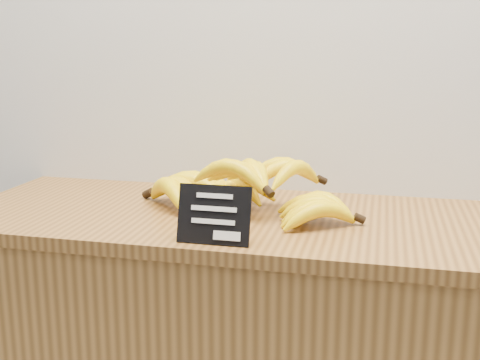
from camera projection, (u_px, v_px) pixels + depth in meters
name	position (u px, v px, depth m)	size (l,w,h in m)	color
counter_top	(245.00, 219.00, 1.40)	(1.35, 0.54, 0.03)	olive
chalkboard_sign	(214.00, 215.00, 1.17)	(0.15, 0.01, 0.12)	black
banana_pile	(244.00, 189.00, 1.40)	(0.54, 0.34, 0.12)	yellow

